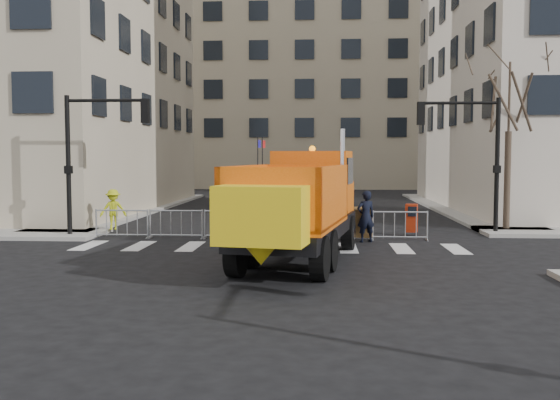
# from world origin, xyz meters

# --- Properties ---
(ground) EXTENTS (120.00, 120.00, 0.00)m
(ground) POSITION_xyz_m (0.00, 0.00, 0.00)
(ground) COLOR black
(ground) RESTS_ON ground
(sidewalk_back) EXTENTS (64.00, 5.00, 0.15)m
(sidewalk_back) POSITION_xyz_m (0.00, 8.50, 0.07)
(sidewalk_back) COLOR gray
(sidewalk_back) RESTS_ON ground
(building_far) EXTENTS (30.00, 18.00, 24.00)m
(building_far) POSITION_xyz_m (0.00, 52.00, 12.00)
(building_far) COLOR tan
(building_far) RESTS_ON ground
(traffic_light_left) EXTENTS (0.18, 0.18, 5.40)m
(traffic_light_left) POSITION_xyz_m (-8.00, 7.50, 2.70)
(traffic_light_left) COLOR black
(traffic_light_left) RESTS_ON ground
(traffic_light_right) EXTENTS (0.18, 0.18, 5.40)m
(traffic_light_right) POSITION_xyz_m (8.50, 9.50, 2.70)
(traffic_light_right) COLOR black
(traffic_light_right) RESTS_ON ground
(crowd_barriers) EXTENTS (12.60, 0.60, 1.10)m
(crowd_barriers) POSITION_xyz_m (-0.75, 7.60, 0.55)
(crowd_barriers) COLOR #9EA0A5
(crowd_barriers) RESTS_ON ground
(street_tree) EXTENTS (3.00, 3.00, 7.50)m
(street_tree) POSITION_xyz_m (9.20, 10.50, 3.75)
(street_tree) COLOR #382B21
(street_tree) RESTS_ON ground
(plow_truck) EXTENTS (4.49, 10.48, 3.95)m
(plow_truck) POSITION_xyz_m (0.91, 2.40, 1.75)
(plow_truck) COLOR black
(plow_truck) RESTS_ON ground
(cop_a) EXTENTS (0.80, 0.67, 1.87)m
(cop_a) POSITION_xyz_m (3.20, 7.00, 0.94)
(cop_a) COLOR black
(cop_a) RESTS_ON ground
(cop_b) EXTENTS (1.02, 0.98, 1.66)m
(cop_b) POSITION_xyz_m (0.91, 6.70, 0.83)
(cop_b) COLOR black
(cop_b) RESTS_ON ground
(cop_c) EXTENTS (1.05, 0.91, 1.70)m
(cop_c) POSITION_xyz_m (0.72, 7.00, 0.85)
(cop_c) COLOR black
(cop_c) RESTS_ON ground
(worker) EXTENTS (1.16, 0.81, 1.63)m
(worker) POSITION_xyz_m (-6.80, 8.97, 0.96)
(worker) COLOR #B6C016
(worker) RESTS_ON sidewalk_back
(newspaper_box) EXTENTS (0.53, 0.50, 1.10)m
(newspaper_box) POSITION_xyz_m (5.11, 8.93, 0.70)
(newspaper_box) COLOR #9F240C
(newspaper_box) RESTS_ON sidewalk_back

